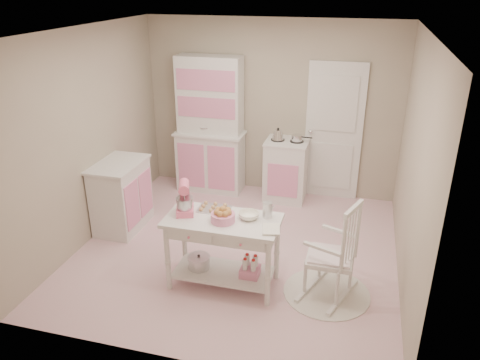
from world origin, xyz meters
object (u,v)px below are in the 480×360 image
Objects in this scene: hutch at (210,125)px; stove at (286,170)px; bread_basket at (223,217)px; rocking_chair at (330,249)px; stand_mixer at (184,199)px; base_cabinet at (121,196)px; work_table at (223,252)px.

hutch is 2.26× the size of stove.
bread_basket is at bearing -68.78° from hutch.
rocking_chair is (0.84, -2.22, 0.09)m from stove.
stand_mixer is (-0.70, -2.31, 0.51)m from stove.
rocking_chair is 3.24× the size of stand_mixer.
rocking_chair is 4.40× the size of bread_basket.
rocking_chair reaches higher than stove.
hutch is 6.12× the size of stand_mixer.
stove is at bearing 36.78° from base_cabinet.
work_table is 3.53× the size of stand_mixer.
stove is 2.38m from rocking_chair.
work_table is at bearing -27.80° from base_cabinet.
rocking_chair is 1.15m from bread_basket.
base_cabinet reaches higher than bread_basket.
hutch reaches higher than bread_basket.
stove is 0.84× the size of rocking_chair.
rocking_chair is at bearing -48.08° from hutch.
stove is 1.00× the size of base_cabinet.
rocking_chair is 1.60m from stand_mixer.
stand_mixer is at bearing -34.57° from base_cabinet.
stand_mixer is 1.36× the size of bread_basket.
stand_mixer reaches higher than rocking_chair.
rocking_chair is at bearing -16.54° from stand_mixer.
rocking_chair is at bearing -15.48° from base_cabinet.
hutch is 2.41m from stand_mixer.
work_table is at bearing -68.79° from hutch.
stove is at bearing 83.84° from bread_basket.
base_cabinet is 2.89m from rocking_chair.
stand_mixer is 0.46m from bread_basket.
hutch is 8.32× the size of bread_basket.
hutch is at bearing 63.71° from base_cabinet.
base_cabinet is 1.96m from bread_basket.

